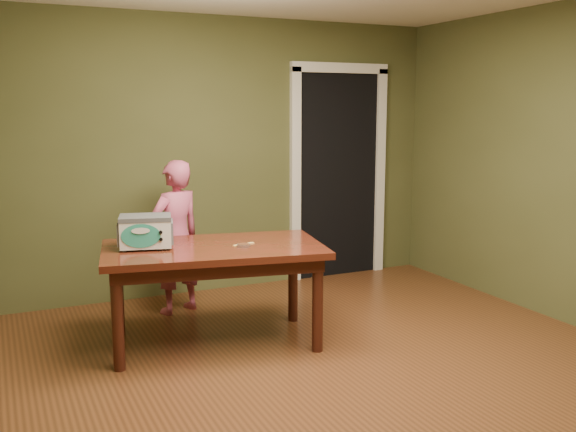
# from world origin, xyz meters

# --- Properties ---
(floor) EXTENTS (5.00, 5.00, 0.00)m
(floor) POSITION_xyz_m (0.00, 0.00, 0.00)
(floor) COLOR brown
(floor) RESTS_ON ground
(room_shell) EXTENTS (4.52, 5.02, 2.61)m
(room_shell) POSITION_xyz_m (0.00, 0.00, 1.71)
(room_shell) COLOR #4D512B
(room_shell) RESTS_ON ground
(doorway) EXTENTS (1.10, 0.66, 2.25)m
(doorway) POSITION_xyz_m (1.30, 2.78, 1.06)
(doorway) COLOR black
(doorway) RESTS_ON ground
(dining_table) EXTENTS (1.74, 1.18, 0.75)m
(dining_table) POSITION_xyz_m (-0.52, 1.11, 0.65)
(dining_table) COLOR #3E1B0E
(dining_table) RESTS_ON floor
(toy_oven) EXTENTS (0.43, 0.34, 0.24)m
(toy_oven) POSITION_xyz_m (-0.99, 1.24, 0.88)
(toy_oven) COLOR #4C4F54
(toy_oven) RESTS_ON dining_table
(baking_pan) EXTENTS (0.10, 0.10, 0.02)m
(baking_pan) POSITION_xyz_m (-0.33, 0.98, 0.76)
(baking_pan) COLOR silver
(baking_pan) RESTS_ON dining_table
(spatula) EXTENTS (0.18, 0.07, 0.01)m
(spatula) POSITION_xyz_m (-0.31, 1.05, 0.75)
(spatula) COLOR #FDD06E
(spatula) RESTS_ON dining_table
(child) EXTENTS (0.56, 0.47, 1.32)m
(child) POSITION_xyz_m (-0.58, 1.96, 0.66)
(child) COLOR #BF4E71
(child) RESTS_ON floor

